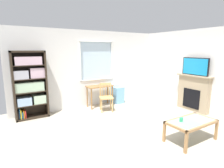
{
  "coord_description": "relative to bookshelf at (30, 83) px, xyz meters",
  "views": [
    {
      "loc": [
        -2.74,
        -3.25,
        1.97
      ],
      "look_at": [
        -0.1,
        0.99,
        1.03
      ],
      "focal_mm": 29.47,
      "sensor_mm": 36.0,
      "label": 1
    }
  ],
  "objects": [
    {
      "name": "plastic_drawer_unit",
      "position": [
        2.98,
        -0.06,
        -0.72
      ],
      "size": [
        0.35,
        0.4,
        0.6
      ],
      "primitive_type": "cube",
      "color": "#72ADDB",
      "rests_on": "ground"
    },
    {
      "name": "wooden_chair",
      "position": [
        2.15,
        -0.62,
        -0.56
      ],
      "size": [
        0.53,
        0.52,
        0.9
      ],
      "color": "tan",
      "rests_on": "ground"
    },
    {
      "name": "wall_back_with_window",
      "position": [
        2.0,
        0.24,
        0.25
      ],
      "size": [
        5.3,
        0.15,
        2.6
      ],
      "color": "silver",
      "rests_on": "ground"
    },
    {
      "name": "sippy_cup",
      "position": [
        2.49,
        -3.24,
        -0.52
      ],
      "size": [
        0.07,
        0.07,
        0.09
      ],
      "primitive_type": "cylinder",
      "color": "#33B770",
      "rests_on": "coffee_table"
    },
    {
      "name": "coffee_table",
      "position": [
        2.72,
        -3.33,
        -0.63
      ],
      "size": [
        1.09,
        0.6,
        0.46
      ],
      "color": "#8C9E99",
      "rests_on": "ground"
    },
    {
      "name": "desk_under_window",
      "position": [
        2.21,
        -0.11,
        -0.41
      ],
      "size": [
        0.91,
        0.45,
        0.74
      ],
      "color": "olive",
      "rests_on": "ground"
    },
    {
      "name": "ground",
      "position": [
        2.02,
        -2.35,
        -1.03
      ],
      "size": [
        6.3,
        6.19,
        0.02
      ],
      "primitive_type": "cube",
      "color": "#B2A893"
    },
    {
      "name": "bookshelf",
      "position": [
        0.0,
        0.0,
        0.0
      ],
      "size": [
        0.9,
        0.38,
        1.94
      ],
      "color": "#2D2319",
      "rests_on": "ground"
    },
    {
      "name": "tv",
      "position": [
        4.55,
        -2.08,
        0.42
      ],
      "size": [
        0.06,
        0.88,
        0.55
      ],
      "color": "black",
      "rests_on": "fireplace"
    },
    {
      "name": "fireplace",
      "position": [
        4.57,
        -2.08,
        -0.44
      ],
      "size": [
        0.26,
        1.15,
        1.17
      ],
      "color": "tan",
      "rests_on": "ground"
    },
    {
      "name": "wall_right",
      "position": [
        4.73,
        -2.35,
        0.28
      ],
      "size": [
        0.12,
        5.39,
        2.6
      ],
      "primitive_type": "cube",
      "color": "silver",
      "rests_on": "ground"
    }
  ]
}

